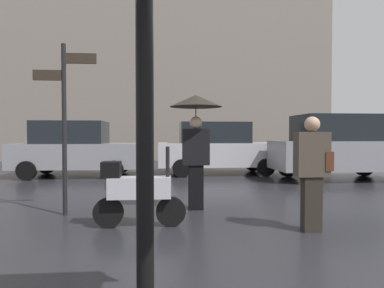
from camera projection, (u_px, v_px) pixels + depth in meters
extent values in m
cylinder|color=black|center=(145.00, 157.00, 1.67)|extent=(0.09, 0.09, 2.60)
cube|color=black|center=(196.00, 187.00, 6.35)|extent=(0.28, 0.18, 0.84)
cube|color=black|center=(196.00, 147.00, 6.33)|extent=(0.50, 0.23, 0.68)
sphere|color=beige|center=(196.00, 123.00, 6.31)|extent=(0.23, 0.23, 0.23)
cylinder|color=black|center=(196.00, 115.00, 6.31)|extent=(0.02, 0.02, 0.30)
cone|color=#2B261E|center=(196.00, 101.00, 6.30)|extent=(0.99, 0.99, 0.22)
cube|color=#2A241E|center=(311.00, 204.00, 4.90)|extent=(0.26, 0.17, 0.81)
cube|color=#473D33|center=(312.00, 154.00, 4.88)|extent=(0.48, 0.22, 0.65)
sphere|color=tan|center=(312.00, 124.00, 4.87)|extent=(0.22, 0.22, 0.22)
cube|color=#512819|center=(326.00, 161.00, 4.90)|extent=(0.12, 0.24, 0.28)
cylinder|color=black|center=(171.00, 212.00, 5.17)|extent=(0.46, 0.09, 0.46)
cylinder|color=black|center=(108.00, 213.00, 5.09)|extent=(0.46, 0.09, 0.46)
cube|color=silver|center=(140.00, 187.00, 5.12)|extent=(0.95, 0.32, 0.32)
cube|color=black|center=(111.00, 169.00, 5.08)|extent=(0.28, 0.28, 0.24)
cylinder|color=black|center=(168.00, 164.00, 5.15)|extent=(0.06, 0.06, 0.55)
cube|color=silver|center=(220.00, 154.00, 12.10)|extent=(4.42, 1.64, 0.83)
cube|color=black|center=(214.00, 133.00, 12.06)|extent=(2.43, 1.51, 0.74)
cylinder|color=black|center=(253.00, 163.00, 13.05)|extent=(0.60, 0.18, 0.60)
cylinder|color=black|center=(266.00, 168.00, 11.41)|extent=(0.60, 0.18, 0.60)
cylinder|color=black|center=(179.00, 164.00, 12.80)|extent=(0.60, 0.18, 0.60)
cylinder|color=black|center=(181.00, 168.00, 11.17)|extent=(0.60, 0.18, 0.60)
cube|color=gray|center=(340.00, 155.00, 10.52)|extent=(4.15, 1.75, 0.90)
cube|color=black|center=(334.00, 128.00, 10.48)|extent=(2.28, 1.61, 0.81)
cylinder|color=black|center=(364.00, 166.00, 11.52)|extent=(0.66, 0.18, 0.66)
cylinder|color=black|center=(288.00, 167.00, 11.29)|extent=(0.66, 0.18, 0.66)
cylinder|color=black|center=(311.00, 173.00, 9.54)|extent=(0.66, 0.18, 0.66)
cube|color=gray|center=(78.00, 155.00, 11.41)|extent=(4.13, 1.80, 0.82)
cube|color=black|center=(72.00, 132.00, 11.37)|extent=(2.27, 1.65, 0.75)
cylinder|color=black|center=(121.00, 165.00, 12.44)|extent=(0.60, 0.18, 0.60)
cylinder|color=black|center=(114.00, 170.00, 10.64)|extent=(0.60, 0.18, 0.60)
cylinder|color=black|center=(47.00, 165.00, 12.21)|extent=(0.60, 0.18, 0.60)
cylinder|color=black|center=(26.00, 171.00, 10.42)|extent=(0.60, 0.18, 0.60)
cylinder|color=black|center=(64.00, 130.00, 5.88)|extent=(0.08, 0.08, 3.00)
cube|color=#33281E|center=(80.00, 58.00, 5.87)|extent=(0.56, 0.04, 0.18)
cube|color=#33281E|center=(48.00, 75.00, 5.83)|extent=(0.52, 0.04, 0.18)
cube|color=gray|center=(167.00, 46.00, 19.73)|extent=(18.90, 2.66, 13.25)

